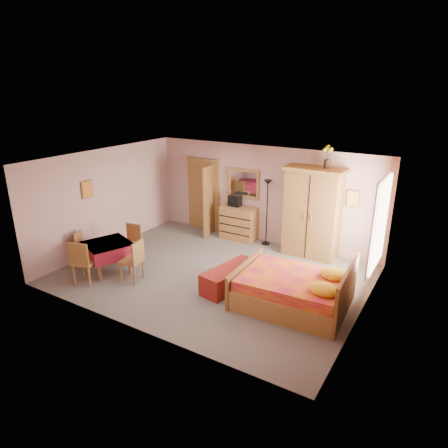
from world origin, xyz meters
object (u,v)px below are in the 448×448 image
Objects in this scene: wardrobe at (312,213)px; sunflower_vase at (327,157)px; floor_lamp at (267,213)px; bench at (230,277)px; chair_west at (86,248)px; stereo at (235,201)px; chair_south at (85,261)px; chair_east at (131,260)px; chair_north at (130,244)px; chest_of_drawers at (239,223)px; wall_mirror at (243,183)px; dining_table at (109,257)px; bed at (293,281)px.

sunflower_vase is (0.25, 0.02, 1.39)m from wardrobe.
floor_lamp is 1.29m from wardrobe.
chair_west is (-3.53, -0.79, 0.18)m from bench.
stereo is 3.05m from bench.
wardrobe is (1.26, -0.09, 0.24)m from floor_lamp.
stereo is 4.28m from chair_south.
chair_west is at bearing -122.53° from stereo.
chair_west is 0.88× the size of chair_east.
chair_south is 1.32m from chair_north.
chair_south reaches higher than chair_west.
chest_of_drawers is at bearing 49.79° from chair_south.
wall_mirror is 1.03× the size of dining_table.
bed is 2.24× the size of dining_table.
bench is at bearing -65.48° from chest_of_drawers.
floor_lamp is at bearing 2.09° from chest_of_drawers.
wardrobe is 5.41m from chair_south.
sunflower_vase is 5.10m from chair_north.
stereo reaches higher than chair_north.
chair_east is (-0.65, -3.40, -0.61)m from stereo.
bench is 1.55× the size of chair_north.
wardrobe reaches higher than bed.
chest_of_drawers is 3.68m from dining_table.
chair_east is at bearing -102.50° from wall_mirror.
chair_north is 1.10× the size of chair_west.
chair_north is at bearing 35.79° from chair_east.
chair_south is (-2.82, -1.41, 0.26)m from bench.
chest_of_drawers is 1.03× the size of dining_table.
wall_mirror is 0.52m from stereo.
sunflower_vase is at bearing 40.41° from dining_table.
chest_of_drawers is 1.00× the size of wall_mirror.
chair_south is at bearing 117.06° from chair_east.
chair_east reaches higher than bench.
bed is at bearing -85.08° from chair_east.
bed is at bearing 0.58° from chair_south.
chair_east is (-3.12, -3.36, -2.05)m from sunflower_vase.
wardrobe is 4.96m from dining_table.
bench is at bearing -61.94° from stereo.
dining_table is 1.06× the size of chair_north.
chest_of_drawers is at bearing 65.04° from dining_table.
wardrobe reaches higher than dining_table.
wall_mirror is 4.05m from dining_table.
chair_west is 1.50m from chair_east.
chair_north is (-2.76, -0.09, 0.22)m from bench.
dining_table is at bearing -113.75° from wall_mirror.
chair_west is (-2.29, -3.35, -0.05)m from chest_of_drawers.
wall_mirror is 2.14m from wardrobe.
chest_of_drawers is at bearing 179.73° from wardrobe.
bed is 3.51m from chair_east.
wardrobe is at bearing -1.74° from stereo.
floor_lamp reaches higher than stereo.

